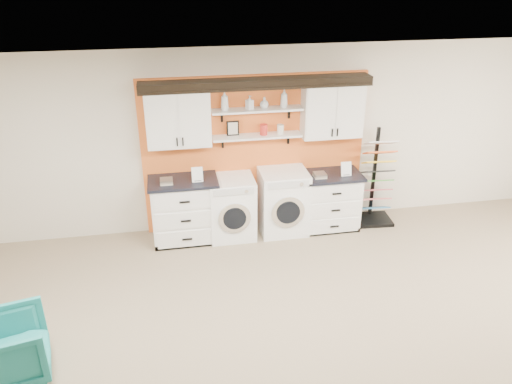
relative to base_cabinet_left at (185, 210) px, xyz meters
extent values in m
plane|color=white|center=(1.13, -3.64, 2.31)|extent=(10.00, 10.00, 0.00)
plane|color=beige|center=(1.13, 0.36, 0.91)|extent=(10.00, 0.00, 10.00)
cube|color=orange|center=(1.13, 0.32, 0.71)|extent=(3.40, 0.07, 2.40)
cube|color=white|center=(0.00, 0.16, 1.39)|extent=(0.90, 0.34, 0.84)
cube|color=white|center=(-0.22, -0.02, 1.39)|extent=(0.42, 0.01, 0.78)
cube|color=white|center=(0.22, -0.02, 1.39)|extent=(0.42, 0.01, 0.78)
cube|color=white|center=(2.26, 0.16, 1.39)|extent=(0.90, 0.34, 0.84)
cube|color=white|center=(2.04, -0.02, 1.39)|extent=(0.42, 0.01, 0.78)
cube|color=white|center=(2.48, -0.02, 1.39)|extent=(0.42, 0.01, 0.78)
cube|color=white|center=(1.13, 0.16, 1.04)|extent=(1.32, 0.28, 0.03)
cube|color=white|center=(1.13, 0.16, 1.44)|extent=(1.32, 0.28, 0.03)
cube|color=black|center=(1.13, 0.18, 1.84)|extent=(3.30, 0.40, 0.10)
cube|color=black|center=(1.13, -0.01, 1.78)|extent=(3.30, 0.04, 0.04)
cube|color=black|center=(0.78, 0.21, 1.16)|extent=(0.18, 0.02, 0.22)
cube|color=beige|center=(0.78, 0.20, 1.16)|extent=(0.14, 0.01, 0.18)
cylinder|color=red|center=(1.23, 0.16, 1.13)|extent=(0.11, 0.11, 0.16)
cylinder|color=silver|center=(1.48, 0.16, 1.12)|extent=(0.10, 0.10, 0.14)
cube|color=white|center=(0.00, 0.01, -0.02)|extent=(0.95, 0.60, 0.95)
cube|color=black|center=(0.00, -0.26, -0.46)|extent=(0.95, 0.06, 0.07)
cube|color=black|center=(0.00, 0.01, 0.47)|extent=(1.01, 0.66, 0.04)
cube|color=white|center=(0.00, -0.30, 0.29)|extent=(0.86, 0.02, 0.26)
cube|color=white|center=(0.00, -0.30, -0.02)|extent=(0.86, 0.02, 0.26)
cube|color=white|center=(0.00, -0.30, -0.32)|extent=(0.86, 0.02, 0.26)
cube|color=white|center=(2.26, 0.01, -0.06)|extent=(0.87, 0.60, 0.87)
cube|color=black|center=(2.26, -0.26, -0.46)|extent=(0.87, 0.06, 0.07)
cube|color=black|center=(2.26, 0.01, 0.39)|extent=(0.93, 0.66, 0.04)
cube|color=white|center=(2.26, -0.30, 0.22)|extent=(0.79, 0.02, 0.24)
cube|color=white|center=(2.26, -0.30, -0.06)|extent=(0.79, 0.02, 0.24)
cube|color=white|center=(2.26, -0.30, -0.34)|extent=(0.79, 0.02, 0.24)
cube|color=white|center=(0.70, 0.01, -0.02)|extent=(0.68, 0.66, 0.95)
cube|color=silver|center=(0.70, -0.33, 0.39)|extent=(0.58, 0.02, 0.10)
cylinder|color=silver|center=(0.70, -0.33, -0.03)|extent=(0.48, 0.05, 0.48)
cylinder|color=black|center=(0.70, -0.35, -0.03)|extent=(0.34, 0.03, 0.34)
cube|color=white|center=(1.51, 0.01, 0.01)|extent=(0.72, 0.66, 1.00)
cube|color=silver|center=(1.51, -0.33, 0.44)|extent=(0.61, 0.02, 0.11)
cylinder|color=silver|center=(1.51, -0.33, -0.01)|extent=(0.51, 0.05, 0.51)
cylinder|color=black|center=(1.51, -0.35, -0.01)|extent=(0.36, 0.03, 0.36)
cube|color=black|center=(3.03, 0.01, -0.46)|extent=(0.60, 0.51, 0.06)
cube|color=black|center=(3.04, 0.18, 0.30)|extent=(0.05, 0.05, 1.50)
cube|color=teal|center=(3.03, 0.03, -0.26)|extent=(0.49, 0.30, 0.14)
cube|color=#C35856|center=(3.03, 0.03, -0.10)|extent=(0.49, 0.30, 0.14)
cube|color=#AC474C|center=(3.03, 0.03, 0.06)|extent=(0.49, 0.30, 0.14)
cube|color=#328223|center=(3.03, 0.03, 0.22)|extent=(0.49, 0.30, 0.14)
cube|color=black|center=(3.03, 0.03, 0.38)|extent=(0.49, 0.30, 0.14)
cube|color=yellow|center=(3.03, 0.03, 0.54)|extent=(0.49, 0.30, 0.14)
cube|color=#EE571C|center=(3.03, 0.03, 0.70)|extent=(0.49, 0.30, 0.14)
cube|color=white|center=(3.03, 0.03, 0.86)|extent=(0.49, 0.30, 0.14)
imported|color=teal|center=(-1.90, -2.44, -0.16)|extent=(0.88, 0.86, 0.67)
imported|color=silver|center=(0.67, 0.16, 1.59)|extent=(0.15, 0.15, 0.28)
imported|color=silver|center=(1.02, 0.16, 1.55)|extent=(0.12, 0.12, 0.20)
imported|color=silver|center=(1.24, 0.16, 1.53)|extent=(0.17, 0.17, 0.16)
imported|color=silver|center=(1.53, 0.16, 1.59)|extent=(0.12, 0.12, 0.27)
camera|label=1|loc=(-0.15, -6.71, 3.43)|focal=35.00mm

